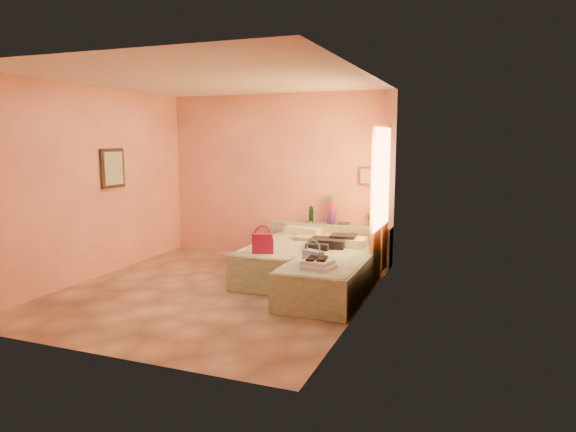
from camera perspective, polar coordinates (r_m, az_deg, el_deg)
name	(u,v)px	position (r m, az deg, el deg)	size (l,w,h in m)	color
ground	(216,291)	(7.11, -7.97, -8.22)	(4.50, 4.50, 0.00)	tan
room_walls	(246,157)	(7.22, -4.65, 6.51)	(4.02, 4.51, 2.81)	#FEAF87
headboard_ledge	(329,243)	(8.55, 4.61, -3.05)	(2.05, 0.30, 0.65)	#A1AD8E
bed_left	(285,260)	(7.72, -0.30, -4.87)	(0.90, 2.00, 0.50)	beige
bed_right	(331,276)	(6.84, 4.79, -6.66)	(0.90, 2.00, 0.50)	beige
water_bottle	(311,215)	(8.58, 2.59, 0.12)	(0.08, 0.08, 0.27)	#12331E
rainbow_box	(331,210)	(8.46, 4.84, 0.66)	(0.10, 0.10, 0.46)	#B01540
small_dish	(309,222)	(8.58, 2.32, -0.69)	(0.11, 0.11, 0.03)	#509473
green_book	(344,223)	(8.48, 6.22, -0.82)	(0.20, 0.14, 0.03)	#2A4E2D
flower_vase	(373,218)	(8.29, 9.42, -0.21)	(0.22, 0.22, 0.29)	white
magenta_handbag	(263,243)	(7.01, -2.80, -3.02)	(0.29, 0.16, 0.27)	#B01540
khaki_garment	(308,238)	(7.92, 2.20, -2.45)	(0.34, 0.27, 0.06)	tan
clothes_pile	(331,242)	(7.39, 4.79, -2.87)	(0.54, 0.54, 0.16)	black
blue_handbag	(313,257)	(6.40, 2.82, -4.59)	(0.27, 0.12, 0.17)	#3E6295
towel_stack	(319,265)	(6.17, 3.45, -5.44)	(0.35, 0.30, 0.10)	white
sandal_pair	(317,259)	(6.22, 3.26, -4.74)	(0.20, 0.26, 0.03)	black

